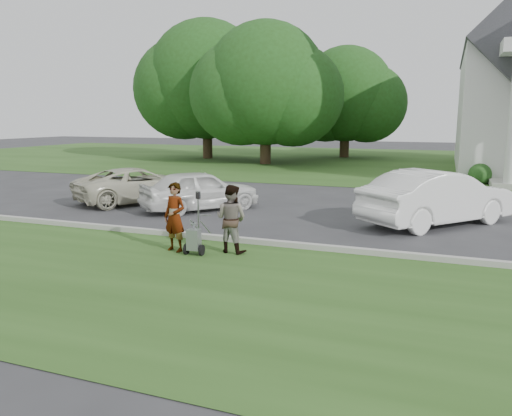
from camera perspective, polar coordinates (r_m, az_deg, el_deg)
The scene contains 14 objects.
ground at distance 12.14m, azimuth 1.31°, elevation -4.99°, with size 120.00×120.00×0.00m, color #333335.
grass_strip at distance 9.49m, azimuth -4.86°, elevation -9.40°, with size 80.00×7.00×0.01m, color #294B19.
church_lawn at distance 38.37m, azimuth 15.05°, elevation 5.14°, with size 80.00×30.00×0.01m, color #294B19.
curb at distance 12.62m, azimuth 2.16°, elevation -4.05°, with size 80.00×0.18×0.15m, color #9E9E93.
tree_left at distance 35.17m, azimuth 1.08°, elevation 13.38°, with size 10.63×8.40×9.71m.
tree_far at distance 40.32m, azimuth -5.69°, elevation 13.76°, with size 11.64×9.20×10.73m.
tree_back at distance 41.81m, azimuth 10.21°, elevation 12.20°, with size 9.61×7.60×8.89m.
striping_cart at distance 11.82m, azimuth -7.10°, elevation -3.68°, with size 0.47×0.92×0.84m.
person_left at distance 12.11m, azimuth -9.26°, elevation -1.10°, with size 0.61×0.40×1.67m, color #999999.
person_right at distance 11.89m, azimuth -2.86°, elevation -1.29°, with size 0.79×0.62×1.63m, color #999999.
parking_meter_near at distance 12.58m, azimuth -6.60°, elevation -0.39°, with size 0.10×0.09×1.40m.
car_a at distance 19.66m, azimuth -13.31°, elevation 2.58°, with size 2.19×4.76×1.32m, color beige.
car_b at distance 17.55m, azimuth -6.42°, elevation 2.05°, with size 1.67×4.16×1.42m, color white.
car_d at distance 15.98m, azimuth 19.98°, elevation 1.13°, with size 1.76×5.04×1.66m, color white.
Camera 1 is at (3.92, -11.04, 3.19)m, focal length 35.00 mm.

